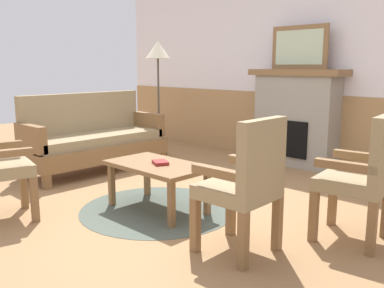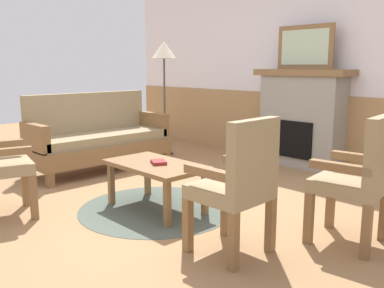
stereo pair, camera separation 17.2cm
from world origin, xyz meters
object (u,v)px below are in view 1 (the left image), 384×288
object	(u,v)px
armchair_near_fireplace	(246,180)
book_on_table	(160,162)
fireplace	(296,117)
floor_lamp_by_couch	(158,57)
armchair_by_window_left	(363,173)
framed_picture	(299,47)
couch	(94,140)
coffee_table	(158,169)

from	to	relation	value
armchair_near_fireplace	book_on_table	bearing A→B (deg)	170.04
fireplace	floor_lamp_by_couch	distance (m)	2.15
armchair_near_fireplace	armchair_by_window_left	size ratio (longest dim) A/B	1.00
framed_picture	couch	distance (m)	2.90
armchair_by_window_left	book_on_table	bearing A→B (deg)	-160.04
floor_lamp_by_couch	couch	bearing A→B (deg)	-83.37
book_on_table	armchair_by_window_left	xyz separation A→B (m)	(1.61, 0.59, 0.08)
armchair_near_fireplace	armchair_by_window_left	world-z (taller)	same
coffee_table	armchair_near_fireplace	distance (m)	1.18
framed_picture	couch	xyz separation A→B (m)	(-1.67, -2.07, -1.16)
coffee_table	couch	bearing A→B (deg)	165.88
couch	book_on_table	distance (m)	1.81
floor_lamp_by_couch	framed_picture	bearing A→B (deg)	24.80
framed_picture	armchair_by_window_left	world-z (taller)	framed_picture
couch	floor_lamp_by_couch	size ratio (longest dim) A/B	1.07
fireplace	armchair_by_window_left	xyz separation A→B (m)	(1.69, -1.91, -0.11)
armchair_by_window_left	floor_lamp_by_couch	size ratio (longest dim) A/B	0.58
book_on_table	armchair_near_fireplace	world-z (taller)	armchair_near_fireplace
fireplace	book_on_table	distance (m)	2.50
armchair_near_fireplace	armchair_by_window_left	bearing A→B (deg)	57.38
framed_picture	book_on_table	xyz separation A→B (m)	(0.08, -2.50, -1.10)
coffee_table	armchair_by_window_left	world-z (taller)	armchair_by_window_left
armchair_near_fireplace	floor_lamp_by_couch	xyz separation A→B (m)	(-3.01, 1.85, 0.91)
book_on_table	armchair_near_fireplace	size ratio (longest dim) A/B	0.17
book_on_table	framed_picture	bearing A→B (deg)	91.86
framed_picture	coffee_table	world-z (taller)	framed_picture
couch	framed_picture	bearing A→B (deg)	50.98
couch	armchair_near_fireplace	world-z (taller)	same
floor_lamp_by_couch	fireplace	bearing A→B (deg)	24.79
fireplace	coffee_table	bearing A→B (deg)	-89.00
coffee_table	fireplace	bearing A→B (deg)	91.00
framed_picture	coffee_table	bearing A→B (deg)	-89.00
fireplace	couch	size ratio (longest dim) A/B	0.72
fireplace	couch	xyz separation A→B (m)	(-1.67, -2.07, -0.26)
coffee_table	book_on_table	world-z (taller)	book_on_table
book_on_table	floor_lamp_by_couch	distance (m)	2.71
couch	armchair_by_window_left	bearing A→B (deg)	2.66
fireplace	armchair_by_window_left	size ratio (longest dim) A/B	1.33
armchair_by_window_left	couch	bearing A→B (deg)	-177.34
armchair_by_window_left	floor_lamp_by_couch	xyz separation A→B (m)	(-3.51, 1.07, 0.91)
coffee_table	book_on_table	xyz separation A→B (m)	(0.04, 0.00, 0.07)
book_on_table	armchair_near_fireplace	bearing A→B (deg)	-9.96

